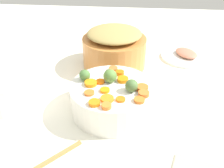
{
  "coord_description": "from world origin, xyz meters",
  "views": [
    {
      "loc": [
        0.63,
        0.01,
        0.54
      ],
      "look_at": [
        0.0,
        -0.05,
        0.13
      ],
      "focal_mm": 39.2,
      "sensor_mm": 36.0,
      "label": 1
    }
  ],
  "objects_px": {
    "metal_pot": "(114,52)",
    "ham_plate": "(184,57)",
    "casserole_dish": "(9,87)",
    "serving_bowl_carrots": "(112,99)"
  },
  "relations": [
    {
      "from": "serving_bowl_carrots",
      "to": "casserole_dish",
      "type": "distance_m",
      "value": 0.36
    },
    {
      "from": "serving_bowl_carrots",
      "to": "casserole_dish",
      "type": "height_order",
      "value": "casserole_dish"
    },
    {
      "from": "metal_pot",
      "to": "ham_plate",
      "type": "bearing_deg",
      "value": 107.02
    },
    {
      "from": "casserole_dish",
      "to": "ham_plate",
      "type": "distance_m",
      "value": 0.75
    },
    {
      "from": "metal_pot",
      "to": "casserole_dish",
      "type": "height_order",
      "value": "metal_pot"
    },
    {
      "from": "serving_bowl_carrots",
      "to": "casserole_dish",
      "type": "xyz_separation_m",
      "value": [
        -0.03,
        -0.36,
        0.0
      ]
    },
    {
      "from": "metal_pot",
      "to": "ham_plate",
      "type": "distance_m",
      "value": 0.33
    },
    {
      "from": "serving_bowl_carrots",
      "to": "ham_plate",
      "type": "height_order",
      "value": "serving_bowl_carrots"
    },
    {
      "from": "metal_pot",
      "to": "ham_plate",
      "type": "xyz_separation_m",
      "value": [
        -0.1,
        0.31,
        -0.06
      ]
    },
    {
      "from": "casserole_dish",
      "to": "ham_plate",
      "type": "height_order",
      "value": "casserole_dish"
    }
  ]
}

